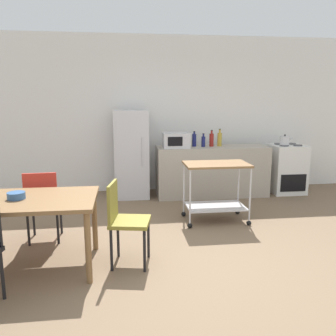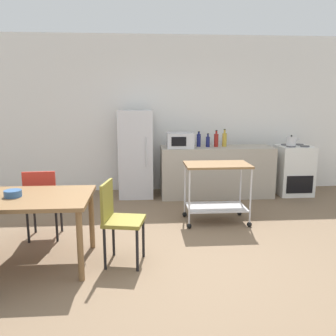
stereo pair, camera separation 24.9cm
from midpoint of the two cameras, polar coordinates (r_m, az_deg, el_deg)
ground_plane at (r=3.98m, az=1.57°, el=-14.74°), size 12.00×12.00×0.00m
back_wall at (r=6.77m, az=-2.54°, el=8.67°), size 8.40×0.12×2.90m
kitchen_counter at (r=6.44m, az=5.99°, el=-0.48°), size 2.00×0.64×0.90m
dining_table at (r=3.91m, az=-24.49°, el=-5.70°), size 1.50×0.90×0.75m
chair_olive at (r=3.75m, az=-9.08°, el=-7.95°), size 0.47×0.47×0.89m
chair_red at (r=4.59m, az=-21.15°, el=-5.04°), size 0.42×0.42×0.89m
stove_oven at (r=6.93m, az=17.72°, el=-0.12°), size 0.60×0.61×0.92m
refrigerator at (r=6.31m, az=-7.10°, el=2.26°), size 0.60×0.63×1.55m
kitchen_cart at (r=5.02m, az=6.39°, el=-2.34°), size 0.91×0.57×0.85m
microwave at (r=6.16m, az=0.15°, el=4.52°), size 0.46×0.35×0.26m
bottle_olive_oil at (r=6.33m, az=3.15°, el=4.58°), size 0.07×0.07×0.27m
bottle_hot_sauce at (r=6.31m, az=4.63°, el=4.35°), size 0.07×0.07×0.24m
bottle_soy_sauce at (r=6.36m, az=5.97°, el=4.61°), size 0.08×0.08×0.30m
bottle_sesame_oil at (r=6.42m, az=7.27°, el=4.69°), size 0.08×0.08×0.31m
fruit_bowl at (r=3.89m, az=-25.13°, el=-4.10°), size 0.18×0.18×0.07m
kettle at (r=6.71m, az=17.42°, el=4.30°), size 0.24×0.17×0.19m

